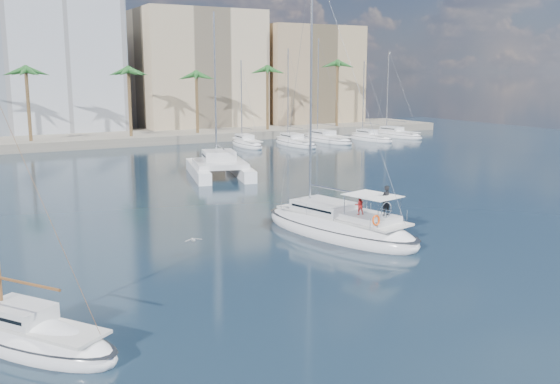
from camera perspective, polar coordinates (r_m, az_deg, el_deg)
ground at (r=35.68m, az=0.86°, el=-5.46°), size 160.00×160.00×0.00m
quay at (r=92.80m, az=-18.14°, el=4.53°), size 120.00×14.00×1.20m
building_beige at (r=107.08m, az=-7.57°, el=10.79°), size 20.00×14.00×20.00m
building_tan_right at (r=114.15m, az=2.37°, el=10.38°), size 18.00×12.00×18.00m
palm_centre at (r=88.39m, az=-18.02°, el=10.54°), size 3.60×3.60×12.30m
palm_right at (r=100.60m, az=1.70°, el=11.04°), size 3.60×3.60×12.30m
main_sloop at (r=39.22m, az=5.37°, el=-3.17°), size 6.57×12.74×18.08m
small_sloop at (r=25.31m, az=-21.63°, el=-12.30°), size 6.38×7.75×11.11m
catamaran at (r=61.45m, az=-5.58°, el=2.50°), size 7.85×11.72×15.80m
seagull at (r=35.04m, az=-7.93°, el=-4.36°), size 1.01×0.43×0.19m
moored_yacht_a at (r=85.77m, az=-3.04°, el=4.17°), size 3.37×9.52×11.90m
moored_yacht_b at (r=87.04m, az=1.40°, el=4.28°), size 3.32×10.83×13.72m
moored_yacht_c at (r=92.11m, az=4.28°, el=4.62°), size 3.98×12.33×15.54m
moored_yacht_d at (r=94.20m, az=8.28°, el=4.68°), size 3.52×9.55×11.90m
moored_yacht_e at (r=99.76m, az=10.58°, el=4.95°), size 4.61×11.11×13.72m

